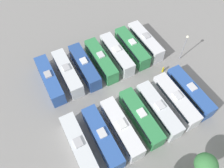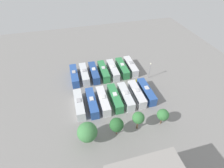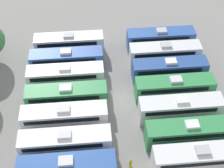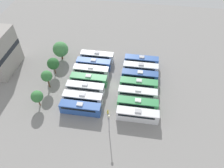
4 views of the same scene
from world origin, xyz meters
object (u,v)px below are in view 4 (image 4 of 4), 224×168
(worker_person, at_px, (108,112))
(light_pole, at_px, (109,121))
(bus_10, at_px, (89,80))
(tree_1, at_px, (47,76))
(bus_8, at_px, (83,98))
(tree_2, at_px, (53,64))
(tree_3, at_px, (61,49))
(bus_6, at_px, (141,61))
(bus_9, at_px, (85,88))
(bus_3, at_px, (138,84))
(bus_5, at_px, (140,68))
(bus_0, at_px, (137,115))
(bus_1, at_px, (137,104))
(bus_2, at_px, (138,93))
(bus_11, at_px, (91,71))
(bus_13, at_px, (97,56))
(bus_4, at_px, (140,76))
(tree_0, at_px, (37,97))
(bus_12, at_px, (94,64))
(bus_7, at_px, (80,108))

(worker_person, relative_size, light_pole, 0.24)
(bus_10, bearing_deg, tree_1, 105.34)
(bus_8, relative_size, tree_2, 1.85)
(tree_3, bearing_deg, bus_6, -88.49)
(bus_9, height_order, tree_2, tree_2)
(bus_3, height_order, bus_8, same)
(bus_5, distance_m, bus_6, 3.65)
(bus_8, xyz_separation_m, tree_1, (4.25, 11.35, 2.74))
(bus_3, height_order, tree_3, tree_3)
(bus_0, distance_m, bus_1, 3.57)
(worker_person, bearing_deg, bus_0, -94.03)
(bus_2, distance_m, bus_11, 16.71)
(bus_10, xyz_separation_m, tree_3, (10.52, 11.80, 2.17))
(bus_10, distance_m, tree_1, 12.12)
(tree_1, bearing_deg, bus_5, -67.97)
(bus_3, xyz_separation_m, bus_13, (11.02, 14.61, 0.00))
(bus_4, relative_size, tree_3, 1.69)
(bus_0, bearing_deg, tree_0, 88.87)
(bus_5, bearing_deg, bus_4, 179.12)
(tree_0, distance_m, tree_2, 13.22)
(bus_13, distance_m, tree_2, 14.78)
(bus_5, bearing_deg, tree_3, 83.74)
(bus_11, bearing_deg, bus_4, -89.92)
(bus_12, relative_size, tree_3, 1.69)
(bus_12, distance_m, tree_2, 12.65)
(bus_9, height_order, bus_10, same)
(bus_7, height_order, bus_9, same)
(bus_4, xyz_separation_m, bus_13, (7.37, 14.71, 0.00))
(bus_5, distance_m, bus_9, 18.88)
(bus_5, distance_m, bus_8, 21.24)
(bus_6, height_order, bus_13, same)
(bus_5, height_order, bus_12, same)
(bus_5, height_order, tree_1, tree_1)
(bus_0, bearing_deg, bus_5, 0.85)
(bus_9, height_order, bus_11, same)
(bus_0, height_order, bus_5, same)
(bus_7, distance_m, bus_9, 7.31)
(worker_person, xyz_separation_m, tree_2, (13.19, 19.17, 3.30))
(tree_2, bearing_deg, tree_0, -179.56)
(bus_6, relative_size, bus_7, 1.00)
(bus_2, height_order, worker_person, bus_2)
(bus_12, height_order, tree_0, tree_0)
(bus_9, xyz_separation_m, tree_3, (14.06, 11.59, 2.17))
(tree_1, height_order, tree_3, tree_3)
(bus_4, distance_m, bus_8, 18.80)
(tree_0, bearing_deg, tree_3, 0.59)
(bus_10, bearing_deg, bus_3, -88.99)
(bus_10, xyz_separation_m, tree_2, (2.92, 11.68, 2.31))
(bus_10, xyz_separation_m, bus_13, (11.29, -0.28, 0.00))
(bus_1, distance_m, bus_2, 3.85)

